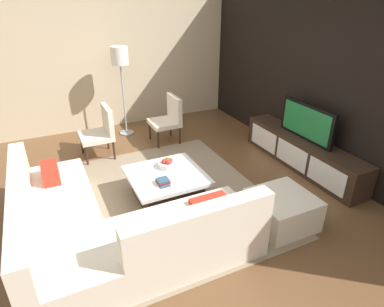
{
  "coord_description": "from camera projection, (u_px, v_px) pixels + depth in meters",
  "views": [
    {
      "loc": [
        3.49,
        -1.23,
        2.59
      ],
      "look_at": [
        -0.13,
        0.5,
        0.58
      ],
      "focal_mm": 30.66,
      "sensor_mm": 36.0,
      "label": 1
    }
  ],
  "objects": [
    {
      "name": "ground_plane",
      "position": [
        163.0,
        203.0,
        4.45
      ],
      "size": [
        14.0,
        14.0,
        0.0
      ],
      "primitive_type": "plane",
      "color": "brown"
    },
    {
      "name": "feature_wall_back",
      "position": [
        329.0,
        80.0,
        4.87
      ],
      "size": [
        6.4,
        0.12,
        2.8
      ],
      "primitive_type": "cube",
      "color": "black",
      "rests_on": "ground"
    },
    {
      "name": "side_wall_left",
      "position": [
        111.0,
        57.0,
        6.49
      ],
      "size": [
        0.12,
        5.2,
        2.8
      ],
      "primitive_type": "cube",
      "color": "beige",
      "rests_on": "ground"
    },
    {
      "name": "area_rug",
      "position": [
        160.0,
        199.0,
        4.53
      ],
      "size": [
        3.13,
        2.77,
        0.01
      ],
      "primitive_type": "cube",
      "color": "gray",
      "rests_on": "ground"
    },
    {
      "name": "media_console",
      "position": [
        302.0,
        153.0,
        5.27
      ],
      "size": [
        2.36,
        0.43,
        0.5
      ],
      "color": "#332319",
      "rests_on": "ground"
    },
    {
      "name": "television",
      "position": [
        307.0,
        122.0,
        5.03
      ],
      "size": [
        1.07,
        0.06,
        0.56
      ],
      "color": "black",
      "rests_on": "media_console"
    },
    {
      "name": "sectional_couch",
      "position": [
        105.0,
        227.0,
        3.58
      ],
      "size": [
        2.42,
        2.39,
        0.81
      ],
      "color": "beige",
      "rests_on": "ground"
    },
    {
      "name": "coffee_table",
      "position": [
        167.0,
        185.0,
        4.48
      ],
      "size": [
        0.96,
        0.99,
        0.38
      ],
      "color": "#332319",
      "rests_on": "ground"
    },
    {
      "name": "accent_chair_near",
      "position": [
        101.0,
        129.0,
        5.52
      ],
      "size": [
        0.56,
        0.53,
        0.87
      ],
      "rotation": [
        0.0,
        0.0,
        0.15
      ],
      "color": "#332319",
      "rests_on": "ground"
    },
    {
      "name": "floor_lamp",
      "position": [
        120.0,
        61.0,
        5.99
      ],
      "size": [
        0.32,
        0.32,
        1.69
      ],
      "color": "#A5A5AA",
      "rests_on": "ground"
    },
    {
      "name": "ottoman",
      "position": [
        282.0,
        210.0,
        3.98
      ],
      "size": [
        0.7,
        0.7,
        0.4
      ],
      "primitive_type": "cube",
      "color": "beige",
      "rests_on": "ground"
    },
    {
      "name": "fruit_bowl",
      "position": [
        168.0,
        163.0,
        4.56
      ],
      "size": [
        0.28,
        0.28,
        0.14
      ],
      "color": "silver",
      "rests_on": "coffee_table"
    },
    {
      "name": "accent_chair_far",
      "position": [
        169.0,
        117.0,
        6.08
      ],
      "size": [
        0.54,
        0.51,
        0.87
      ],
      "rotation": [
        0.0,
        0.0,
        -0.07
      ],
      "color": "#332319",
      "rests_on": "ground"
    },
    {
      "name": "book_stack",
      "position": [
        163.0,
        182.0,
        4.17
      ],
      "size": [
        0.21,
        0.15,
        0.06
      ],
      "color": "#2D516B",
      "rests_on": "coffee_table"
    }
  ]
}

